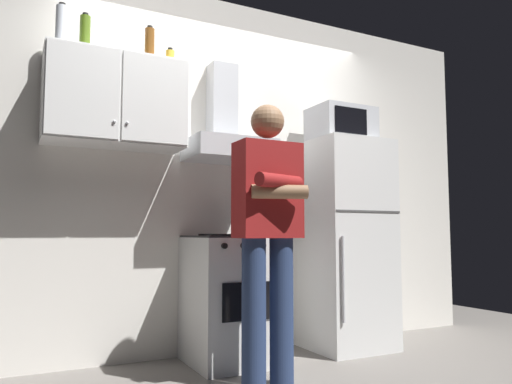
# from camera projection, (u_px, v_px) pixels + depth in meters

# --- Properties ---
(ground_plane) EXTENTS (7.00, 7.00, 0.00)m
(ground_plane) POSITION_uv_depth(u_px,v_px,m) (256.00, 371.00, 3.12)
(ground_plane) COLOR slate
(back_wall_tiled) EXTENTS (4.80, 0.10, 2.70)m
(back_wall_tiled) POSITION_uv_depth(u_px,v_px,m) (221.00, 172.00, 3.77)
(back_wall_tiled) COLOR silver
(back_wall_tiled) RESTS_ON ground_plane
(upper_cabinet) EXTENTS (0.90, 0.37, 0.60)m
(upper_cabinet) POSITION_uv_depth(u_px,v_px,m) (116.00, 101.00, 3.23)
(upper_cabinet) COLOR silver
(stove_oven) EXTENTS (0.60, 0.62, 0.87)m
(stove_oven) POSITION_uv_depth(u_px,v_px,m) (233.00, 298.00, 3.36)
(stove_oven) COLOR silver
(stove_oven) RESTS_ON ground_plane
(range_hood) EXTENTS (0.60, 0.44, 0.75)m
(range_hood) POSITION_uv_depth(u_px,v_px,m) (227.00, 135.00, 3.57)
(range_hood) COLOR #B7BABF
(refrigerator) EXTENTS (0.60, 0.62, 1.60)m
(refrigerator) POSITION_uv_depth(u_px,v_px,m) (344.00, 243.00, 3.82)
(refrigerator) COLOR silver
(refrigerator) RESTS_ON ground_plane
(microwave) EXTENTS (0.48, 0.37, 0.28)m
(microwave) POSITION_uv_depth(u_px,v_px,m) (341.00, 126.00, 3.92)
(microwave) COLOR #B7BABF
(microwave) RESTS_ON refrigerator
(person_standing) EXTENTS (0.38, 0.33, 1.64)m
(person_standing) POSITION_uv_depth(u_px,v_px,m) (268.00, 229.00, 2.84)
(person_standing) COLOR navy
(person_standing) RESTS_ON ground_plane
(cooking_pot) EXTENTS (0.28, 0.18, 0.12)m
(cooking_pot) POSITION_uv_depth(u_px,v_px,m) (258.00, 225.00, 3.36)
(cooking_pot) COLOR #B7BABF
(cooking_pot) RESTS_ON stove_oven
(bottle_vodka_clear) EXTENTS (0.07, 0.07, 0.29)m
(bottle_vodka_clear) POSITION_uv_depth(u_px,v_px,m) (61.00, 26.00, 3.10)
(bottle_vodka_clear) COLOR silver
(bottle_vodka_clear) RESTS_ON upper_cabinet
(bottle_beer_brown) EXTENTS (0.07, 0.07, 0.27)m
(bottle_beer_brown) POSITION_uv_depth(u_px,v_px,m) (150.00, 46.00, 3.38)
(bottle_beer_brown) COLOR brown
(bottle_beer_brown) RESTS_ON upper_cabinet
(bottle_spice_jar) EXTENTS (0.06, 0.06, 0.13)m
(bottle_spice_jar) POSITION_uv_depth(u_px,v_px,m) (170.00, 58.00, 3.43)
(bottle_spice_jar) COLOR gold
(bottle_spice_jar) RESTS_ON upper_cabinet
(bottle_olive_oil) EXTENTS (0.07, 0.07, 0.25)m
(bottle_olive_oil) POSITION_uv_depth(u_px,v_px,m) (85.00, 33.00, 3.15)
(bottle_olive_oil) COLOR #4C6B19
(bottle_olive_oil) RESTS_ON upper_cabinet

